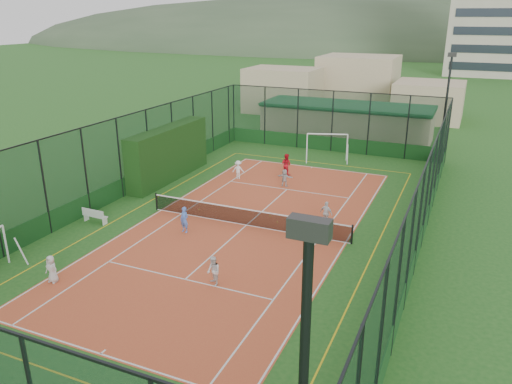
% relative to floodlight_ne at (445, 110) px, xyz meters
% --- Properties ---
extents(ground, '(300.00, 300.00, 0.00)m').
position_rel_floodlight_ne_xyz_m(ground, '(-8.60, -16.60, -4.12)').
color(ground, '#1E551D').
rests_on(ground, ground).
extents(court_slab, '(11.17, 23.97, 0.01)m').
position_rel_floodlight_ne_xyz_m(court_slab, '(-8.60, -16.60, -4.12)').
color(court_slab, '#BF412A').
rests_on(court_slab, ground).
extents(tennis_net, '(11.67, 0.12, 1.06)m').
position_rel_floodlight_ne_xyz_m(tennis_net, '(-8.60, -16.60, -3.59)').
color(tennis_net, black).
rests_on(tennis_net, ground).
extents(perimeter_fence, '(18.12, 34.12, 5.00)m').
position_rel_floodlight_ne_xyz_m(perimeter_fence, '(-8.60, -16.60, -1.62)').
color(perimeter_fence, '#10311E').
rests_on(perimeter_fence, ground).
extents(floodlight_ne, '(0.60, 0.26, 8.25)m').
position_rel_floodlight_ne_xyz_m(floodlight_ne, '(0.00, 0.00, 0.00)').
color(floodlight_ne, black).
rests_on(floodlight_ne, ground).
extents(clubhouse, '(15.20, 7.20, 3.15)m').
position_rel_floodlight_ne_xyz_m(clubhouse, '(-8.60, 5.40, -2.55)').
color(clubhouse, tan).
rests_on(clubhouse, ground).
extents(distant_hills, '(200.00, 60.00, 24.00)m').
position_rel_floodlight_ne_xyz_m(distant_hills, '(-8.60, 133.40, -4.12)').
color(distant_hills, '#384C33').
rests_on(distant_hills, ground).
extents(hedge_left, '(1.24, 8.29, 3.63)m').
position_rel_floodlight_ne_xyz_m(hedge_left, '(-16.90, -11.26, -2.31)').
color(hedge_left, black).
rests_on(hedge_left, ground).
extents(white_bench, '(1.53, 0.48, 0.85)m').
position_rel_floodlight_ne_xyz_m(white_bench, '(-16.40, -19.55, -3.70)').
color(white_bench, white).
rests_on(white_bench, ground).
extents(futsal_goal_far, '(3.34, 1.86, 2.07)m').
position_rel_floodlight_ne_xyz_m(futsal_goal_far, '(-8.19, -2.36, -3.09)').
color(futsal_goal_far, white).
rests_on(futsal_goal_far, ground).
extents(child_near_left, '(0.61, 0.40, 1.23)m').
position_rel_floodlight_ne_xyz_m(child_near_left, '(-13.68, -25.43, -3.50)').
color(child_near_left, silver).
rests_on(child_near_left, court_slab).
extents(child_near_mid, '(0.57, 0.44, 1.40)m').
position_rel_floodlight_ne_xyz_m(child_near_mid, '(-11.21, -18.69, -3.42)').
color(child_near_mid, '#4C76D7').
rests_on(child_near_mid, court_slab).
extents(child_near_right, '(0.79, 0.77, 1.29)m').
position_rel_floodlight_ne_xyz_m(child_near_right, '(-7.25, -22.88, -3.47)').
color(child_near_right, white).
rests_on(child_near_right, court_slab).
extents(child_far_left, '(0.92, 0.64, 1.29)m').
position_rel_floodlight_ne_xyz_m(child_far_left, '(-12.51, -9.41, -3.47)').
color(child_far_left, white).
rests_on(child_far_left, court_slab).
extents(child_far_right, '(0.84, 0.54, 1.33)m').
position_rel_floodlight_ne_xyz_m(child_far_right, '(-4.67, -14.77, -3.45)').
color(child_far_right, white).
rests_on(child_far_right, court_slab).
extents(child_far_back, '(1.10, 0.37, 1.17)m').
position_rel_floodlight_ne_xyz_m(child_far_back, '(-8.99, -9.65, -3.53)').
color(child_far_back, silver).
rests_on(child_far_back, court_slab).
extents(coach, '(0.87, 0.75, 1.54)m').
position_rel_floodlight_ne_xyz_m(coach, '(-9.77, -7.24, -3.34)').
color(coach, red).
rests_on(coach, court_slab).
extents(tennis_balls, '(6.57, 1.28, 0.07)m').
position_rel_floodlight_ne_xyz_m(tennis_balls, '(-7.90, -15.04, -4.08)').
color(tennis_balls, '#CCE033').
rests_on(tennis_balls, court_slab).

